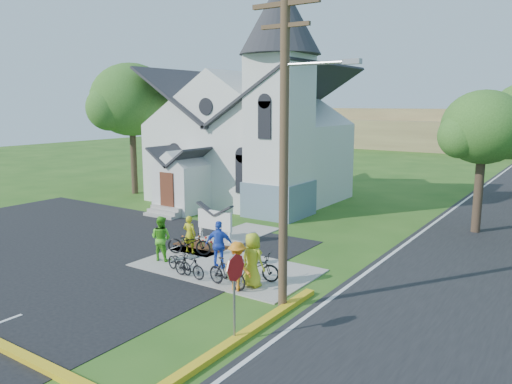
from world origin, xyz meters
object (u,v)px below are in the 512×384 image
Objects in this scene: church_sign at (215,221)px; cyclist_3 at (237,266)px; stop_sign at (235,279)px; bike_0 at (189,243)px; bike_1 at (189,266)px; bike_4 at (254,266)px; cyclist_2 at (219,245)px; bike_2 at (180,262)px; utility_pole at (286,137)px; bike_3 at (227,273)px; cyclist_0 at (190,234)px; cyclist_1 at (161,238)px; cyclist_4 at (252,260)px.

cyclist_3 is (4.51, -4.40, -0.12)m from church_sign.
stop_sign is 8.21m from bike_0.
bike_0 is 1.32× the size of bike_1.
bike_4 is (4.04, -1.02, -0.00)m from bike_0.
cyclist_2 is 1.22× the size of bike_2.
bike_4 is (-2.14, 1.45, -4.85)m from utility_pole.
stop_sign is at bearing -149.07° from bike_0.
bike_3 reaches higher than bike_0.
bike_4 is (4.18, -1.23, -0.30)m from cyclist_0.
utility_pole is 5.44× the size of cyclist_1.
cyclist_3 is at bearing -137.24° from bike_0.
bike_1 is (2.31, -4.40, -0.53)m from church_sign.
bike_4 is at bearing 145.98° from utility_pole.
cyclist_2 reaches higher than cyclist_0.
cyclist_0 is at bearing 43.86° from bike_1.
stop_sign reaches higher than cyclist_0.
utility_pole is 6.16× the size of cyclist_0.
cyclist_2 is (2.34, -0.91, 0.13)m from cyclist_0.
cyclist_4 is 0.79m from bike_4.
cyclist_2 is 0.98× the size of bike_4.
bike_0 is at bearing -12.72° from cyclist_4.
bike_4 reaches higher than bike_1.
cyclist_2 is at bearing -127.30° from bike_0.
stop_sign is at bearing -122.08° from bike_1.
bike_3 is (4.11, -0.96, -0.40)m from cyclist_1.
cyclist_3 is at bearing 158.40° from cyclist_1.
bike_0 reaches higher than bike_4.
bike_4 is at bearing -123.71° from bike_0.
cyclist_4 reaches higher than bike_1.
cyclist_0 is at bearing -14.43° from cyclist_4.
cyclist_2 is at bearing -23.88° from bike_2.
utility_pole is 4.95m from cyclist_3.
bike_2 is (-5.03, 3.25, -1.33)m from stop_sign.
cyclist_4 is at bearing 146.18° from cyclist_0.
cyclist_4 reaches higher than cyclist_1.
bike_4 is at bearing 118.09° from stop_sign.
utility_pole is at bearing 159.52° from cyclist_1.
cyclist_1 reaches higher than cyclist_0.
cyclist_2 is 1.64m from bike_2.
bike_1 is 0.76× the size of cyclist_4.
cyclist_0 is 3.18m from bike_1.
utility_pole is 5.49m from bike_4.
church_sign is at bearing 49.27° from bike_3.
utility_pole reaches higher than bike_0.
cyclist_1 is at bearing 81.43° from bike_2.
stop_sign is 4.13m from bike_3.
cyclist_3 is 0.89× the size of cyclist_4.
cyclist_4 reaches higher than cyclist_2.
bike_4 is at bearing -10.78° from bike_3.
bike_4 is at bearing -58.73° from bike_1.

